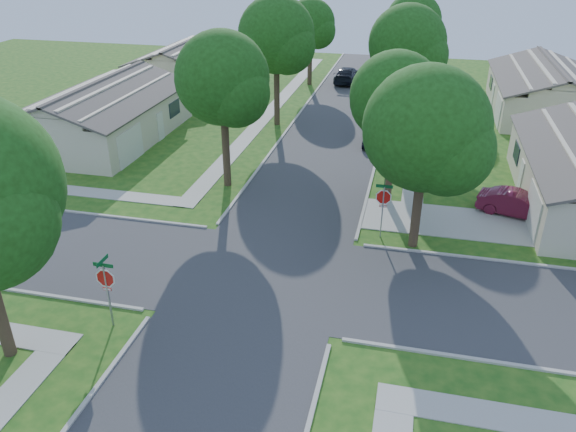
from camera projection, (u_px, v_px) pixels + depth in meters
The scene contains 20 objects.
ground at pixel (264, 275), 24.69m from camera, with size 100.00×100.00×0.00m, color #1C4F15.
road_ns at pixel (264, 275), 24.69m from camera, with size 7.00×100.00×0.02m, color #333335.
sidewalk_ne at pixel (420, 115), 45.98m from camera, with size 1.20×40.00×0.04m, color #9E9B91.
sidewalk_nw at pixel (276, 105), 48.46m from camera, with size 1.20×40.00×0.04m, color #9E9B91.
driveway at pixel (446, 221), 29.23m from camera, with size 8.80×3.60×0.05m, color #9E9B91.
stop_sign_sw at pixel (106, 281), 20.65m from camera, with size 1.05×0.80×2.98m.
stop_sign_ne at pixel (383, 200), 26.89m from camera, with size 1.05×0.80×2.98m.
tree_e_near at pixel (396, 102), 28.97m from camera, with size 4.97×4.80×8.28m.
tree_e_mid at pixel (408, 47), 39.09m from camera, with size 5.59×5.40×9.21m.
tree_e_far at pixel (414, 24), 50.48m from camera, with size 5.17×5.00×8.72m.
tree_w_near at pixel (223, 83), 30.66m from camera, with size 5.38×5.20×8.97m.
tree_w_mid at pixel (277, 39), 40.89m from camera, with size 5.80×5.60×9.56m.
tree_w_far at pixel (311, 26), 52.61m from camera, with size 4.76×4.60×8.04m.
tree_ne_corner at pixel (427, 134), 24.50m from camera, with size 5.80×5.60×8.66m.
house_ne_far at pixel (546, 95), 45.89m from camera, with size 8.42×13.60×4.23m.
house_nw_near at pixel (104, 118), 40.25m from camera, with size 8.42×13.60×4.23m.
house_nw_far at pixel (193, 67), 54.99m from camera, with size 8.42×13.60×4.23m.
car_driveway at pixel (517, 204), 29.60m from camera, with size 1.40×4.02×1.32m, color #5B1228.
car_curb_east at pixel (376, 136), 39.47m from camera, with size 1.49×3.70×1.26m, color black.
car_curb_west at pixel (348, 75), 55.55m from camera, with size 2.08×5.13×1.49m, color black.
Camera 1 is at (5.79, -20.00, 13.57)m, focal length 35.00 mm.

